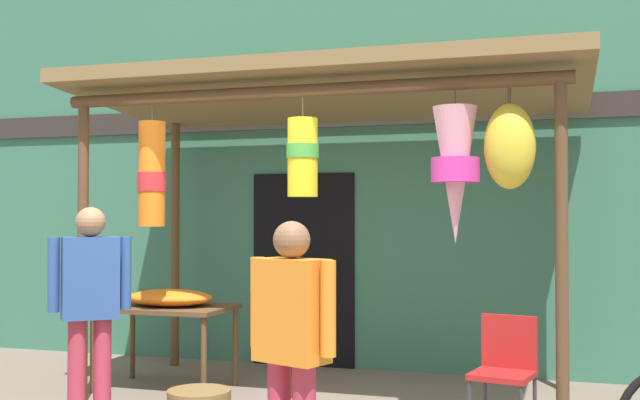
{
  "coord_description": "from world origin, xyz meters",
  "views": [
    {
      "loc": [
        2.2,
        -5.31,
        1.54
      ],
      "look_at": [
        0.19,
        1.17,
        1.69
      ],
      "focal_mm": 43.65,
      "sensor_mm": 36.0,
      "label": 1
    }
  ],
  "objects_px": {
    "folding_chair": "(505,364)",
    "shopper_by_bananas": "(292,337)",
    "display_table": "(166,315)",
    "flower_heap_on_table": "(171,298)",
    "customer_foreground": "(90,298)"
  },
  "relations": [
    {
      "from": "display_table",
      "to": "shopper_by_bananas",
      "type": "height_order",
      "value": "shopper_by_bananas"
    },
    {
      "from": "folding_chair",
      "to": "flower_heap_on_table",
      "type": "bearing_deg",
      "value": 168.35
    },
    {
      "from": "customer_foreground",
      "to": "display_table",
      "type": "bearing_deg",
      "value": 94.23
    },
    {
      "from": "folding_chair",
      "to": "shopper_by_bananas",
      "type": "xyz_separation_m",
      "value": [
        -1.03,
        -1.63,
        0.39
      ]
    },
    {
      "from": "customer_foreground",
      "to": "folding_chair",
      "type": "bearing_deg",
      "value": 13.51
    },
    {
      "from": "customer_foreground",
      "to": "shopper_by_bananas",
      "type": "relative_size",
      "value": 1.06
    },
    {
      "from": "flower_heap_on_table",
      "to": "folding_chair",
      "type": "height_order",
      "value": "flower_heap_on_table"
    },
    {
      "from": "display_table",
      "to": "customer_foreground",
      "type": "distance_m",
      "value": 1.36
    },
    {
      "from": "flower_heap_on_table",
      "to": "folding_chair",
      "type": "relative_size",
      "value": 0.95
    },
    {
      "from": "flower_heap_on_table",
      "to": "folding_chair",
      "type": "distance_m",
      "value": 3.04
    },
    {
      "from": "flower_heap_on_table",
      "to": "customer_foreground",
      "type": "bearing_deg",
      "value": -88.25
    },
    {
      "from": "shopper_by_bananas",
      "to": "folding_chair",
      "type": "bearing_deg",
      "value": 57.62
    },
    {
      "from": "display_table",
      "to": "folding_chair",
      "type": "distance_m",
      "value": 3.09
    },
    {
      "from": "flower_heap_on_table",
      "to": "customer_foreground",
      "type": "height_order",
      "value": "customer_foreground"
    },
    {
      "from": "display_table",
      "to": "customer_foreground",
      "type": "xyz_separation_m",
      "value": [
        0.1,
        -1.33,
        0.29
      ]
    }
  ]
}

